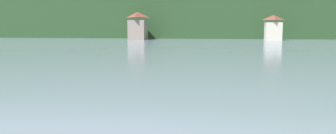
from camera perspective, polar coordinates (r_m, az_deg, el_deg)
The scene contains 3 objects.
wooded_hillside at distance 124.03m, azimuth 18.47°, elevation 9.04°, with size 352.00×52.85×56.00m.
shore_building_west at distance 87.54m, azimuth -4.95°, elevation 6.68°, with size 4.28×5.28×6.81m.
shore_building_westcentral at distance 85.83m, azimuth 16.83°, elevation 6.11°, with size 3.83×3.63×5.94m.
Camera 1 is at (2.53, 32.18, 3.86)m, focal length 37.28 mm.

